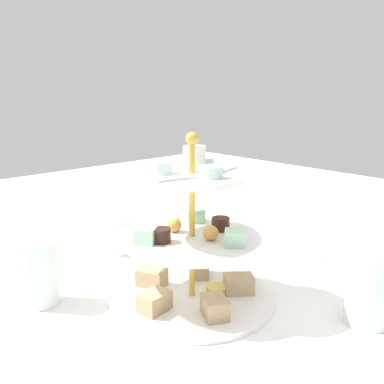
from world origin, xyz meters
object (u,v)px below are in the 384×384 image
object	(u,v)px
tiered_serving_stand	(192,252)
water_glass_mid_back	(40,272)
water_glass_short_left	(118,235)
butter_knife_right	(291,248)
teacup_with_saucer	(184,232)
water_glass_tall_right	(370,288)

from	to	relation	value
tiered_serving_stand	water_glass_mid_back	bearing A→B (deg)	139.27
water_glass_short_left	butter_knife_right	size ratio (longest dim) A/B	0.44
teacup_with_saucer	water_glass_mid_back	xyz separation A→B (m)	(-0.37, -0.06, 0.03)
tiered_serving_stand	teacup_with_saucer	bearing A→B (deg)	50.96
tiered_serving_stand	water_glass_short_left	world-z (taller)	tiered_serving_stand
water_glass_short_left	tiered_serving_stand	bearing A→B (deg)	-97.98
water_glass_short_left	water_glass_mid_back	distance (m)	0.25
water_glass_mid_back	teacup_with_saucer	bearing A→B (deg)	9.55
water_glass_tall_right	water_glass_short_left	distance (m)	0.51
butter_knife_right	water_glass_mid_back	size ratio (longest dim) A/B	1.58
water_glass_tall_right	water_glass_short_left	bearing A→B (deg)	101.94
water_glass_short_left	butter_knife_right	xyz separation A→B (m)	(0.28, -0.24, -0.04)
water_glass_short_left	water_glass_mid_back	size ratio (longest dim) A/B	0.69
water_glass_tall_right	water_glass_short_left	world-z (taller)	water_glass_tall_right
teacup_with_saucer	butter_knife_right	xyz separation A→B (m)	(0.14, -0.19, -0.02)
water_glass_short_left	water_glass_mid_back	world-z (taller)	water_glass_mid_back
tiered_serving_stand	water_glass_mid_back	xyz separation A→B (m)	(-0.19, 0.16, -0.03)
water_glass_short_left	butter_knife_right	world-z (taller)	water_glass_short_left
tiered_serving_stand	water_glass_short_left	size ratio (longest dim) A/B	3.76
water_glass_tall_right	tiered_serving_stand	bearing A→B (deg)	121.89
water_glass_short_left	teacup_with_saucer	size ratio (longest dim) A/B	0.82
tiered_serving_stand	butter_knife_right	size ratio (longest dim) A/B	1.64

